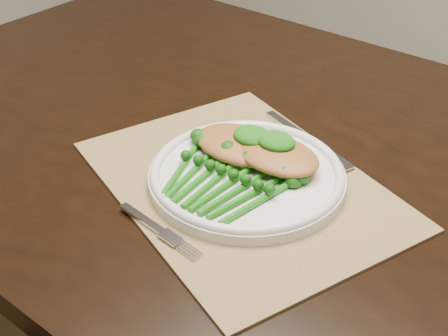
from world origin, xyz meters
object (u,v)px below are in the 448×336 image
Objects in this scene: dinner_plate at (247,175)px; dining_table at (284,325)px; chicken_fillet_left at (239,145)px; broccolini_bundle at (218,184)px; placemat at (241,184)px.

dining_table is at bearing 79.17° from dinner_plate.
chicken_fillet_left reaches higher than broccolini_bundle.
dining_table is 0.39m from placemat.
placemat reaches higher than dining_table.
dining_table is 3.70× the size of placemat.
placemat is 0.02m from dinner_plate.
dinner_plate is at bearing 69.09° from placemat.
dinner_plate is (0.01, 0.01, 0.01)m from placemat.
dinner_plate is at bearing -98.23° from dining_table.
broccolini_bundle is at bearing -98.90° from dining_table.
dining_table is at bearing 77.88° from broccolini_bundle.
dining_table is at bearing 51.73° from chicken_fillet_left.
dining_table is 9.58× the size of broccolini_bundle.
chicken_fillet_left is (-0.06, -0.07, 0.41)m from dining_table.
dinner_plate is 0.05m from broccolini_bundle.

